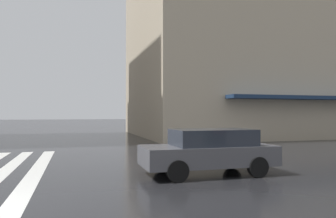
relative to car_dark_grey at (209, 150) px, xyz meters
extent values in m
cube|color=silver|center=(1.50, 5.22, -0.75)|extent=(13.00, 0.50, 0.01)
cube|color=tan|center=(17.48, -15.29, 9.25)|extent=(14.96, 28.11, 20.02)
cube|color=#4C4C51|center=(0.00, 0.04, -0.15)|extent=(1.75, 4.10, 0.60)
cube|color=#232833|center=(0.00, -0.11, 0.40)|extent=(1.54, 2.46, 0.50)
cylinder|color=black|center=(-0.82, 1.29, -0.45)|extent=(0.20, 0.62, 0.62)
cylinder|color=black|center=(0.83, 1.29, -0.45)|extent=(0.20, 0.62, 0.62)
cylinder|color=black|center=(-0.82, -1.21, -0.45)|extent=(0.20, 0.62, 0.62)
cylinder|color=black|center=(0.83, -1.21, -0.45)|extent=(0.20, 0.62, 0.62)
camera|label=1|loc=(-9.39, 4.04, 1.13)|focal=34.87mm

